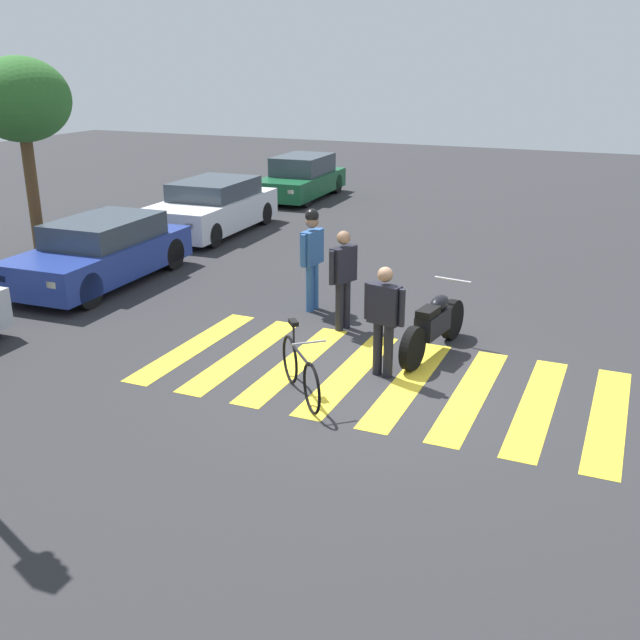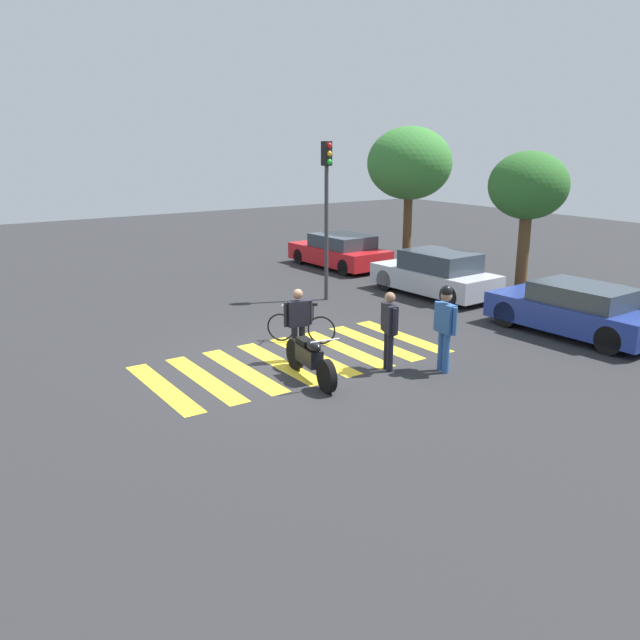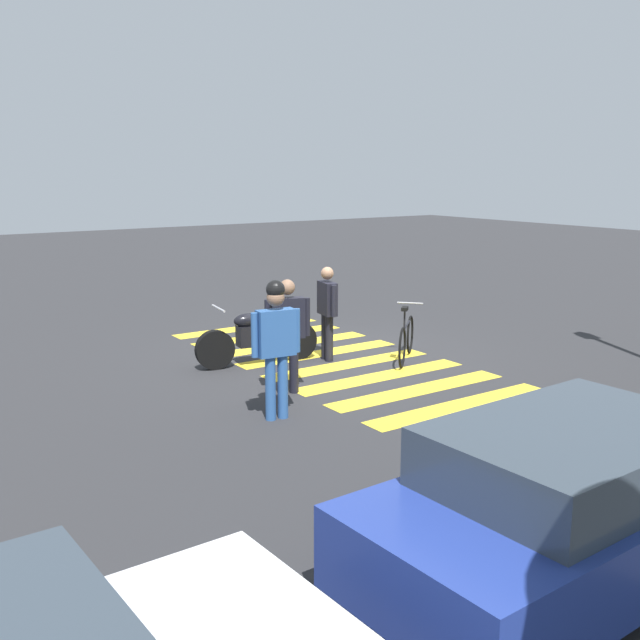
{
  "view_description": "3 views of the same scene",
  "coord_description": "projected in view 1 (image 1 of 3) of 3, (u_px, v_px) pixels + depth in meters",
  "views": [
    {
      "loc": [
        -9.4,
        -3.17,
        4.4
      ],
      "look_at": [
        -0.12,
        0.88,
        0.81
      ],
      "focal_mm": 41.55,
      "sensor_mm": 36.0,
      "label": 1
    },
    {
      "loc": [
        11.94,
        -7.49,
        4.81
      ],
      "look_at": [
        0.01,
        0.64,
        0.82
      ],
      "focal_mm": 37.01,
      "sensor_mm": 36.0,
      "label": 2
    },
    {
      "loc": [
        7.25,
        10.25,
        3.29
      ],
      "look_at": [
        0.79,
        0.75,
        0.92
      ],
      "focal_mm": 41.15,
      "sensor_mm": 36.0,
      "label": 3
    }
  ],
  "objects": [
    {
      "name": "officer_by_motorcycle",
      "position": [
        343.0,
        274.0,
        12.4
      ],
      "size": [
        0.66,
        0.35,
        1.72
      ],
      "color": "black",
      "rests_on": "ground_plane"
    },
    {
      "name": "car_blue_hatchback",
      "position": [
        101.0,
        252.0,
        15.16
      ],
      "size": [
        4.34,
        1.92,
        1.32
      ],
      "color": "black",
      "rests_on": "ground_plane"
    },
    {
      "name": "leaning_bicycle",
      "position": [
        300.0,
        371.0,
        10.07
      ],
      "size": [
        1.32,
        1.17,
        1.01
      ],
      "color": "black",
      "rests_on": "ground_plane"
    },
    {
      "name": "pedestrian_bystander",
      "position": [
        312.0,
        251.0,
        13.34
      ],
      "size": [
        0.7,
        0.25,
        1.89
      ],
      "color": "#2D5999",
      "rests_on": "ground_plane"
    },
    {
      "name": "car_green_compact",
      "position": [
        301.0,
        178.0,
        24.39
      ],
      "size": [
        4.2,
        1.86,
        1.38
      ],
      "color": "black",
      "rests_on": "ground_plane"
    },
    {
      "name": "car_white_van",
      "position": [
        212.0,
        208.0,
        19.58
      ],
      "size": [
        4.36,
        2.05,
        1.37
      ],
      "color": "black",
      "rests_on": "ground_plane"
    },
    {
      "name": "street_tree_far",
      "position": [
        21.0,
        102.0,
        16.83
      ],
      "size": [
        2.24,
        2.24,
        4.47
      ],
      "color": "brown",
      "rests_on": "ground_plane"
    },
    {
      "name": "police_motorcycle",
      "position": [
        434.0,
        325.0,
        11.54
      ],
      "size": [
        2.19,
        0.64,
        1.05
      ],
      "color": "black",
      "rests_on": "ground_plane"
    },
    {
      "name": "officer_on_foot",
      "position": [
        384.0,
        315.0,
        10.56
      ],
      "size": [
        0.3,
        0.65,
        1.65
      ],
      "color": "black",
      "rests_on": "ground_plane"
    },
    {
      "name": "ground_plane",
      "position": [
        379.0,
        378.0,
        10.78
      ],
      "size": [
        60.0,
        60.0,
        0.0
      ],
      "primitive_type": "plane",
      "color": "#2B2B2D"
    },
    {
      "name": "crosswalk_stripes",
      "position": [
        379.0,
        378.0,
        10.78
      ],
      "size": [
        3.22,
        6.75,
        0.01
      ],
      "color": "yellow",
      "rests_on": "ground_plane"
    }
  ]
}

